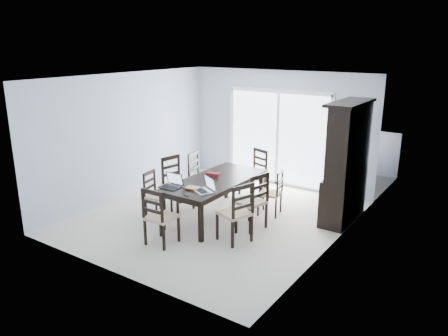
% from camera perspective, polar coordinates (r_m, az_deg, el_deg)
% --- Properties ---
extents(floor, '(5.00, 5.00, 0.00)m').
position_cam_1_polar(floor, '(8.31, -1.14, -6.41)').
color(floor, beige).
rests_on(floor, ground).
extents(ceiling, '(5.00, 5.00, 0.00)m').
position_cam_1_polar(ceiling, '(7.70, -1.25, 11.76)').
color(ceiling, white).
rests_on(ceiling, back_wall).
extents(back_wall, '(4.50, 0.02, 2.60)m').
position_cam_1_polar(back_wall, '(10.00, 7.14, 5.14)').
color(back_wall, '#A8B5C8').
rests_on(back_wall, floor).
extents(wall_left, '(0.02, 5.00, 2.60)m').
position_cam_1_polar(wall_left, '(9.36, -12.54, 4.12)').
color(wall_left, '#A8B5C8').
rests_on(wall_left, floor).
extents(wall_right, '(0.02, 5.00, 2.60)m').
position_cam_1_polar(wall_right, '(6.90, 14.25, -0.26)').
color(wall_right, '#A8B5C8').
rests_on(wall_right, floor).
extents(balcony, '(4.50, 2.00, 0.10)m').
position_cam_1_polar(balcony, '(11.20, 9.25, -0.87)').
color(balcony, gray).
rests_on(balcony, ground).
extents(railing, '(4.50, 0.06, 1.10)m').
position_cam_1_polar(railing, '(11.94, 11.43, 3.05)').
color(railing, '#99999E').
rests_on(railing, balcony).
extents(dining_table, '(1.00, 2.20, 0.75)m').
position_cam_1_polar(dining_table, '(8.08, -1.17, -2.00)').
color(dining_table, black).
rests_on(dining_table, floor).
extents(china_hutch, '(0.50, 1.38, 2.20)m').
position_cam_1_polar(china_hutch, '(8.17, 15.71, 0.51)').
color(china_hutch, black).
rests_on(china_hutch, floor).
extents(sliding_door, '(2.52, 0.05, 2.18)m').
position_cam_1_polar(sliding_door, '(10.03, 7.04, 3.92)').
color(sliding_door, silver).
rests_on(sliding_door, floor).
extents(chair_left_near, '(0.45, 0.44, 1.02)m').
position_cam_1_polar(chair_left_near, '(8.27, -9.10, -2.76)').
color(chair_left_near, black).
rests_on(chair_left_near, floor).
extents(chair_left_mid, '(0.54, 0.53, 1.20)m').
position_cam_1_polar(chair_left_mid, '(8.62, -6.44, -1.18)').
color(chair_left_mid, black).
rests_on(chair_left_mid, floor).
extents(chair_left_far, '(0.50, 0.49, 1.14)m').
position_cam_1_polar(chair_left_far, '(9.13, -3.38, -0.32)').
color(chair_left_far, black).
rests_on(chair_left_far, floor).
extents(chair_right_near, '(0.58, 0.57, 1.20)m').
position_cam_1_polar(chair_right_near, '(7.07, 1.91, -5.07)').
color(chair_right_near, black).
rests_on(chair_right_near, floor).
extents(chair_right_mid, '(0.55, 0.54, 1.20)m').
position_cam_1_polar(chair_right_mid, '(7.58, 4.02, -3.58)').
color(chair_right_mid, black).
rests_on(chair_right_mid, floor).
extents(chair_right_far, '(0.46, 0.46, 1.02)m').
position_cam_1_polar(chair_right_far, '(8.29, 6.63, -2.59)').
color(chair_right_far, black).
rests_on(chair_right_far, floor).
extents(chair_end_near, '(0.44, 0.46, 1.13)m').
position_cam_1_polar(chair_end_near, '(7.06, -8.72, -5.57)').
color(chair_end_near, black).
rests_on(chair_end_near, floor).
extents(chair_end_far, '(0.56, 0.56, 1.15)m').
position_cam_1_polar(chair_end_far, '(9.36, 4.22, 0.10)').
color(chair_end_far, black).
rests_on(chair_end_far, floor).
extents(laptop_dark, '(0.36, 0.25, 0.24)m').
position_cam_1_polar(laptop_dark, '(7.63, -7.10, -2.16)').
color(laptop_dark, black).
rests_on(laptop_dark, dining_table).
extents(laptop_silver, '(0.43, 0.38, 0.24)m').
position_cam_1_polar(laptop_silver, '(7.38, -2.82, -2.69)').
color(laptop_silver, silver).
rests_on(laptop_silver, dining_table).
extents(book_stack, '(0.25, 0.21, 0.04)m').
position_cam_1_polar(book_stack, '(7.53, -4.15, -2.63)').
color(book_stack, '#9C2813').
rests_on(book_stack, dining_table).
extents(cell_phone, '(0.11, 0.07, 0.01)m').
position_cam_1_polar(cell_phone, '(7.23, -4.95, -3.59)').
color(cell_phone, black).
rests_on(cell_phone, dining_table).
extents(game_box, '(0.28, 0.18, 0.07)m').
position_cam_1_polar(game_box, '(8.23, -1.41, -0.84)').
color(game_box, '#521018').
rests_on(game_box, dining_table).
extents(hot_tub, '(2.09, 1.90, 1.01)m').
position_cam_1_polar(hot_tub, '(11.37, 7.88, 2.36)').
color(hot_tub, brown).
rests_on(hot_tub, balcony).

